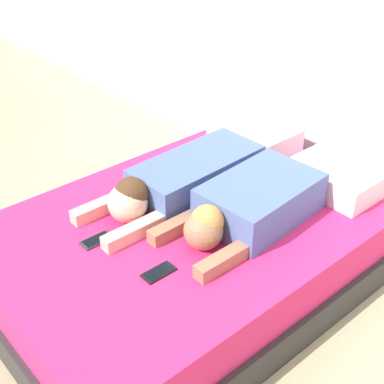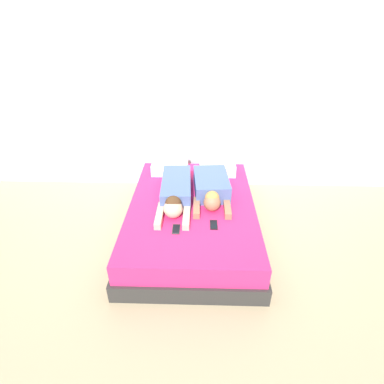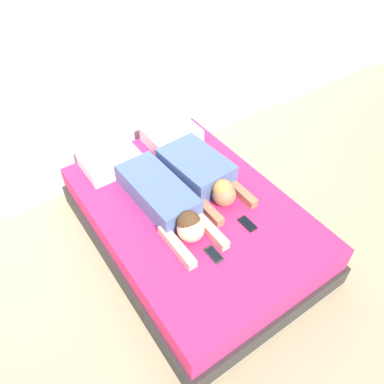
# 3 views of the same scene
# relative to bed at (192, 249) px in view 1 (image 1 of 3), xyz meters

# --- Properties ---
(ground_plane) EXTENTS (12.00, 12.00, 0.00)m
(ground_plane) POSITION_rel_bed_xyz_m (0.00, 0.00, -0.21)
(ground_plane) COLOR tan
(wall_back) EXTENTS (12.00, 0.06, 2.60)m
(wall_back) POSITION_rel_bed_xyz_m (0.00, 1.20, 1.09)
(wall_back) COLOR silver
(wall_back) RESTS_ON ground_plane
(bed) EXTENTS (1.48, 2.10, 0.42)m
(bed) POSITION_rel_bed_xyz_m (0.00, 0.00, 0.00)
(bed) COLOR #2D2D2D
(bed) RESTS_ON ground_plane
(pillow_head_left) EXTENTS (0.48, 0.39, 0.15)m
(pillow_head_left) POSITION_rel_bed_xyz_m (-0.32, 0.80, 0.29)
(pillow_head_left) COLOR white
(pillow_head_left) RESTS_ON bed
(pillow_head_right) EXTENTS (0.48, 0.39, 0.15)m
(pillow_head_right) POSITION_rel_bed_xyz_m (0.32, 0.80, 0.29)
(pillow_head_right) COLOR white
(pillow_head_right) RESTS_ON bed
(person_left) EXTENTS (0.36, 1.09, 0.23)m
(person_left) POSITION_rel_bed_xyz_m (-0.19, 0.08, 0.31)
(person_left) COLOR #4C66A5
(person_left) RESTS_ON bed
(person_right) EXTENTS (0.44, 0.89, 0.22)m
(person_right) POSITION_rel_bed_xyz_m (0.22, 0.18, 0.31)
(person_right) COLOR #4C66A5
(person_right) RESTS_ON bed
(cell_phone_left) EXTENTS (0.08, 0.15, 0.01)m
(cell_phone_left) POSITION_rel_bed_xyz_m (-0.15, -0.48, 0.22)
(cell_phone_left) COLOR #2D2D33
(cell_phone_left) RESTS_ON bed
(cell_phone_right) EXTENTS (0.08, 0.15, 0.01)m
(cell_phone_right) POSITION_rel_bed_xyz_m (0.23, -0.40, 0.22)
(cell_phone_right) COLOR black
(cell_phone_right) RESTS_ON bed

